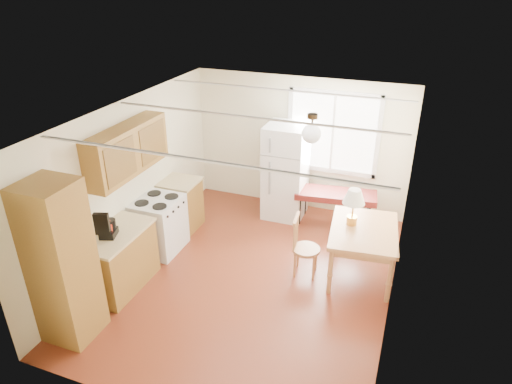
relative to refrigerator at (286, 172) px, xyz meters
The scene contains 11 objects.
room_shell 2.07m from the refrigerator, 86.62° to the right, with size 4.60×5.60×2.62m.
kitchen_run 3.11m from the refrigerator, 120.89° to the right, with size 0.65×3.40×2.20m.
window_unit 1.08m from the refrigerator, 31.52° to the left, with size 1.64×0.05×1.51m.
pendant_light 2.28m from the refrigerator, 63.33° to the right, with size 0.26×0.26×0.40m.
refrigerator is the anchor object (origin of this frame).
bench 1.00m from the refrigerator, ahead, with size 1.46×0.71×0.65m.
dining_table 2.14m from the refrigerator, 40.55° to the right, with size 1.08×1.36×0.79m.
chair 1.86m from the refrigerator, 65.56° to the right, with size 0.42×0.41×0.94m.
table_lamp 1.96m from the refrigerator, 42.72° to the right, with size 0.33×0.33×0.57m.
coffee_maker 3.40m from the refrigerator, 118.08° to the right, with size 0.27×0.31×0.40m.
kettle 3.37m from the refrigerator, 118.40° to the right, with size 0.13×0.13×0.26m.
Camera 1 is at (2.01, -5.21, 4.20)m, focal length 32.00 mm.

